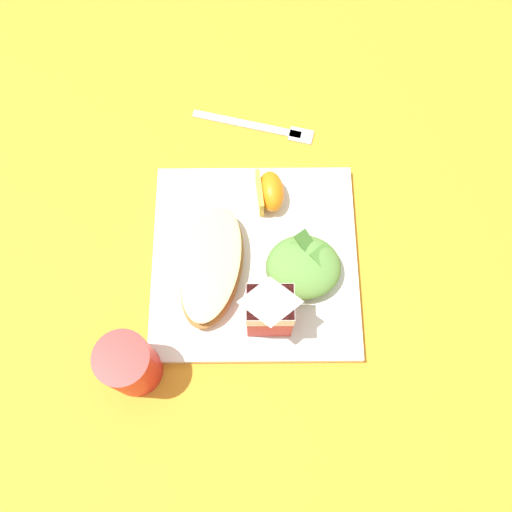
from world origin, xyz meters
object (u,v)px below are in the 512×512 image
object	(u,v)px
cheesy_pizza_bread	(213,266)
metal_fork	(264,127)
white_plate	(256,260)
drinking_red_cup	(131,365)
orange_wedge_front	(271,192)
green_salad_pile	(305,267)
milk_carton	(271,308)

from	to	relation	value
cheesy_pizza_bread	metal_fork	xyz separation A→B (m)	(-0.07, -0.24, -0.03)
white_plate	drinking_red_cup	bearing A→B (deg)	44.06
orange_wedge_front	cheesy_pizza_bread	bearing A→B (deg)	54.25
white_plate	metal_fork	size ratio (longest dim) A/B	1.50
white_plate	green_salad_pile	distance (m)	0.07
white_plate	drinking_red_cup	size ratio (longest dim) A/B	2.81
white_plate	green_salad_pile	xyz separation A→B (m)	(-0.06, 0.02, 0.03)
green_salad_pile	drinking_red_cup	world-z (taller)	drinking_red_cup
cheesy_pizza_bread	drinking_red_cup	world-z (taller)	drinking_red_cup
metal_fork	green_salad_pile	bearing A→B (deg)	102.10
milk_carton	metal_fork	bearing A→B (deg)	-89.18
orange_wedge_front	milk_carton	bearing A→B (deg)	88.83
milk_carton	metal_fork	world-z (taller)	milk_carton
cheesy_pizza_bread	milk_carton	xyz separation A→B (m)	(-0.07, 0.07, 0.04)
milk_carton	metal_fork	size ratio (longest dim) A/B	0.59
white_plate	metal_fork	world-z (taller)	white_plate
orange_wedge_front	metal_fork	world-z (taller)	orange_wedge_front
cheesy_pizza_bread	metal_fork	world-z (taller)	cheesy_pizza_bread
cheesy_pizza_bread	orange_wedge_front	distance (m)	0.13
green_salad_pile	milk_carton	bearing A→B (deg)	55.09
milk_carton	orange_wedge_front	distance (m)	0.18
white_plate	metal_fork	xyz separation A→B (m)	(-0.01, -0.22, -0.01)
green_salad_pile	milk_carton	xyz separation A→B (m)	(0.05, 0.07, 0.04)
white_plate	milk_carton	xyz separation A→B (m)	(-0.02, 0.09, 0.07)
cheesy_pizza_bread	milk_carton	size ratio (longest dim) A/B	1.65
milk_carton	drinking_red_cup	world-z (taller)	milk_carton
milk_carton	drinking_red_cup	xyz separation A→B (m)	(0.17, 0.06, -0.03)
white_plate	cheesy_pizza_bread	xyz separation A→B (m)	(0.06, 0.02, 0.03)
cheesy_pizza_bread	orange_wedge_front	world-z (taller)	orange_wedge_front
green_salad_pile	drinking_red_cup	distance (m)	0.25
milk_carton	metal_fork	distance (m)	0.31
orange_wedge_front	metal_fork	xyz separation A→B (m)	(0.01, -0.13, -0.03)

